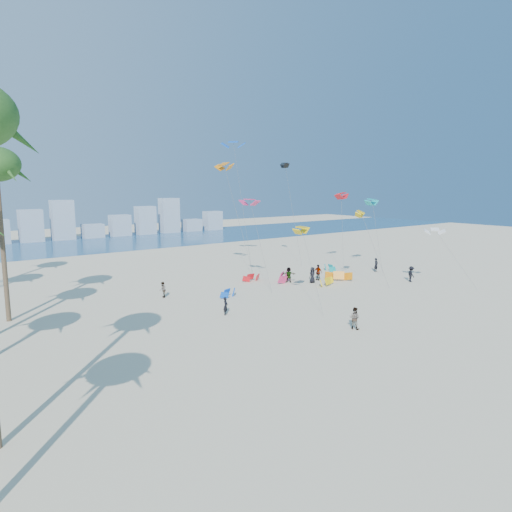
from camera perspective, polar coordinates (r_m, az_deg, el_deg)
ground at (r=32.92m, az=12.98°, el=-11.71°), size 220.00×220.00×0.00m
ocean at (r=95.34m, az=-22.27°, el=1.29°), size 220.00×220.00×0.00m
kitesurfer_near at (r=40.84m, az=-3.83°, el=-6.26°), size 0.70×0.68×1.62m
kitesurfer_mid at (r=37.67m, az=12.24°, el=-7.61°), size 0.94×1.05×1.79m
kitesurfers_far at (r=54.54m, az=8.15°, el=-2.36°), size 29.89×11.94×1.93m
grounded_kites at (r=54.62m, az=5.59°, el=-2.79°), size 21.35×8.84×1.07m
flying_kites at (r=58.53m, az=5.60°, el=9.01°), size 23.04×30.10×17.99m
distant_skyline at (r=104.43m, az=-24.42°, el=3.46°), size 85.00×3.00×8.40m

